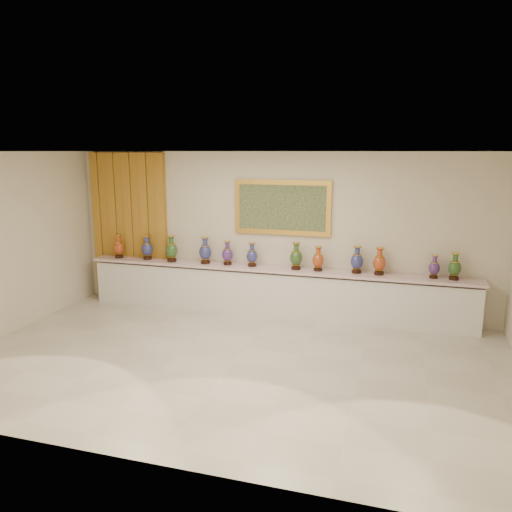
% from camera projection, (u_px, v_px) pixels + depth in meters
% --- Properties ---
extents(ground, '(8.00, 8.00, 0.00)m').
position_uv_depth(ground, '(233.00, 362.00, 7.24)').
color(ground, beige).
rests_on(ground, ground).
extents(room, '(8.00, 8.00, 8.00)m').
position_uv_depth(room, '(152.00, 224.00, 9.91)').
color(room, beige).
rests_on(room, ground).
extents(counter, '(7.28, 0.48, 0.90)m').
position_uv_depth(counter, '(273.00, 292.00, 9.28)').
color(counter, white).
rests_on(counter, ground).
extents(vase_0, '(0.25, 0.25, 0.47)m').
position_uv_depth(vase_0, '(119.00, 248.00, 9.98)').
color(vase_0, black).
rests_on(vase_0, counter).
extents(vase_1, '(0.24, 0.24, 0.47)m').
position_uv_depth(vase_1, '(147.00, 249.00, 9.84)').
color(vase_1, black).
rests_on(vase_1, counter).
extents(vase_2, '(0.31, 0.31, 0.51)m').
position_uv_depth(vase_2, '(172.00, 250.00, 9.64)').
color(vase_2, black).
rests_on(vase_2, counter).
extents(vase_3, '(0.30, 0.30, 0.51)m').
position_uv_depth(vase_3, '(205.00, 252.00, 9.48)').
color(vase_3, black).
rests_on(vase_3, counter).
extents(vase_4, '(0.27, 0.27, 0.45)m').
position_uv_depth(vase_4, '(228.00, 254.00, 9.38)').
color(vase_4, black).
rests_on(vase_4, counter).
extents(vase_5, '(0.26, 0.26, 0.44)m').
position_uv_depth(vase_5, '(252.00, 256.00, 9.26)').
color(vase_5, black).
rests_on(vase_5, counter).
extents(vase_6, '(0.30, 0.30, 0.49)m').
position_uv_depth(vase_6, '(296.00, 257.00, 9.01)').
color(vase_6, black).
rests_on(vase_6, counter).
extents(vase_7, '(0.26, 0.26, 0.44)m').
position_uv_depth(vase_7, '(318.00, 260.00, 8.91)').
color(vase_7, black).
rests_on(vase_7, counter).
extents(vase_8, '(0.29, 0.29, 0.48)m').
position_uv_depth(vase_8, '(357.00, 261.00, 8.74)').
color(vase_8, black).
rests_on(vase_8, counter).
extents(vase_9, '(0.29, 0.29, 0.48)m').
position_uv_depth(vase_9, '(379.00, 262.00, 8.62)').
color(vase_9, black).
rests_on(vase_9, counter).
extents(vase_10, '(0.23, 0.23, 0.40)m').
position_uv_depth(vase_10, '(434.00, 268.00, 8.40)').
color(vase_10, black).
rests_on(vase_10, counter).
extents(vase_11, '(0.28, 0.28, 0.45)m').
position_uv_depth(vase_11, '(455.00, 268.00, 8.29)').
color(vase_11, black).
rests_on(vase_11, counter).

